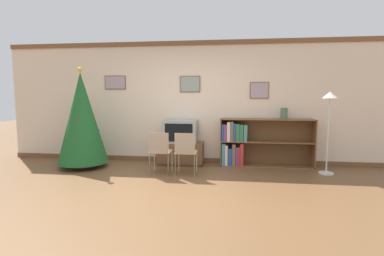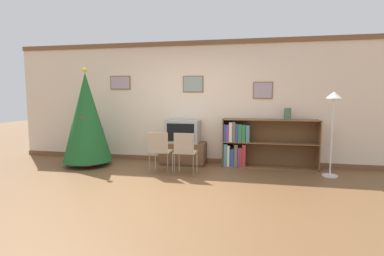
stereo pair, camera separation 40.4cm
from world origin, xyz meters
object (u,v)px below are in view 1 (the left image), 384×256
Objects in this scene: christmas_tree at (82,118)px; folding_chair_left at (160,150)px; tv_console at (181,153)px; television at (181,131)px; bookshelf at (248,143)px; folding_chair_right at (186,151)px; standing_lamp at (329,111)px; vase at (284,113)px.

christmas_tree is 2.55× the size of folding_chair_left.
tv_console is 1.38× the size of television.
christmas_tree is at bearing -165.76° from tv_console.
bookshelf reaches higher than folding_chair_left.
television is 0.95m from folding_chair_right.
bookshelf is (1.21, 0.96, 0.03)m from folding_chair_right.
christmas_tree reaches higher than television.
bookshelf is (3.46, 0.58, -0.54)m from christmas_tree.
standing_lamp is (2.93, -0.42, 0.97)m from tv_console.
christmas_tree is 2.55× the size of folding_chair_right.
television is at bearing -178.55° from vase.
christmas_tree is at bearing -178.95° from standing_lamp.
folding_chair_left is at bearing 180.00° from folding_chair_right.
standing_lamp is at bearing 8.42° from folding_chair_left.
folding_chair_right is at bearing -9.60° from christmas_tree.
bookshelf is 8.13× the size of vase.
television is at bearing -177.02° from bookshelf.
folding_chair_left is 1.96m from bookshelf.
tv_console is 3.11m from standing_lamp.
tv_console is 0.49m from television.
vase is at bearing -1.67° from bookshelf.
folding_chair_left is 0.50m from folding_chair_right.
vase is at bearing 147.92° from standing_lamp.
folding_chair_left is at bearing -150.62° from bookshelf.
vase is at bearing 1.45° from television.
television is 0.88× the size of folding_chair_left.
vase is at bearing 21.17° from folding_chair_left.
tv_console is at bearing 171.89° from standing_lamp.
christmas_tree is 1.32× the size of standing_lamp.
folding_chair_left is at bearing -12.24° from christmas_tree.
standing_lamp reaches higher than folding_chair_right.
christmas_tree is at bearing 167.76° from folding_chair_left.
folding_chair_right is at bearing -141.57° from bookshelf.
christmas_tree reaches higher than vase.
tv_console is at bearing 105.60° from folding_chair_right.
christmas_tree is 2.11× the size of tv_console.
bookshelf is 1.70m from standing_lamp.
christmas_tree reaches higher than folding_chair_left.
tv_console is 0.95m from folding_chair_left.
christmas_tree is 2.21m from tv_console.
christmas_tree is 1.07× the size of bookshelf.
bookshelf is at bearing 2.88° from tv_console.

